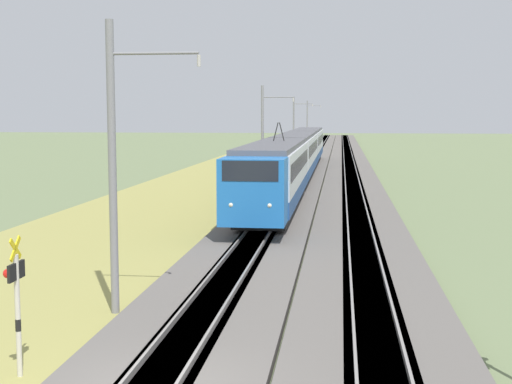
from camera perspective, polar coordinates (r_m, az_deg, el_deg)
name	(u,v)px	position (r m, az deg, el deg)	size (l,w,h in m)	color
ballast_main	(300,176)	(63.40, 3.52, 1.32)	(240.00, 4.40, 0.30)	#605B56
ballast_adjacent	(351,176)	(63.30, 7.59, 1.27)	(240.00, 4.40, 0.30)	#605B56
track_main	(300,175)	(63.40, 3.52, 1.33)	(240.00, 1.57, 0.45)	#4C4238
track_adjacent	(351,176)	(63.30, 7.59, 1.28)	(240.00, 1.57, 0.45)	#4C4238
grass_verge	(223,176)	(64.17, -2.62, 1.31)	(240.00, 10.45, 0.12)	#99934C
passenger_train	(296,154)	(57.89, 3.23, 3.08)	(58.50, 2.88, 5.10)	blue
crossing_signal_near	(16,295)	(15.64, -18.63, -7.79)	(0.70, 0.23, 3.08)	beige
catenary_mast_near	(115,166)	(19.58, -11.24, 2.03)	(0.22, 2.56, 8.06)	slate
catenary_mast_mid	(263,134)	(55.89, 0.59, 4.67)	(0.22, 2.56, 7.79)	slate
catenary_mast_far	(294,126)	(92.73, 3.07, 5.29)	(0.22, 2.56, 7.82)	slate
catenary_mast_distant	(308,122)	(129.65, 4.15, 5.59)	(0.22, 2.56, 8.03)	slate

